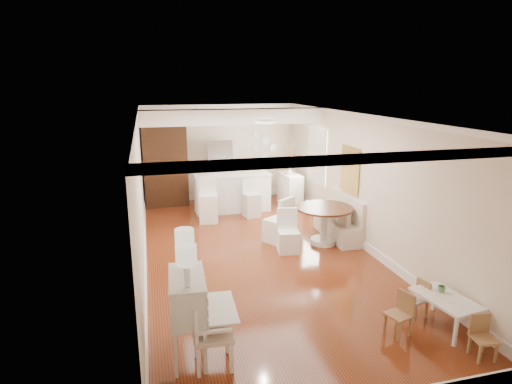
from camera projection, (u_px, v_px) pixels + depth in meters
name	position (u px, v px, depth m)	size (l,w,h in m)	color
room	(256.00, 156.00, 8.59)	(9.00, 9.04, 2.82)	brown
secretary_bureau	(188.00, 317.00, 5.37)	(0.87, 0.89, 1.12)	silver
gustavian_armchair	(213.00, 333.00, 5.22)	(0.51, 0.51, 0.90)	white
kids_table	(444.00, 312.00, 6.10)	(0.55, 0.92, 0.46)	white
kids_chair_a	(399.00, 314.00, 5.89)	(0.30, 0.30, 0.63)	#9E7248
kids_chair_b	(417.00, 298.00, 6.39)	(0.27, 0.27, 0.56)	#9F7748
kids_chair_c	(484.00, 338.00, 5.38)	(0.28, 0.28, 0.57)	#946A43
banquette	(338.00, 217.00, 9.59)	(0.52, 1.60, 0.98)	silver
dining_table	(324.00, 225.00, 9.24)	(1.22, 1.22, 0.83)	#4F2A19
slip_chair_near	(288.00, 231.00, 8.79)	(0.42, 0.44, 0.89)	white
slip_chair_far	(278.00, 219.00, 9.31)	(0.49, 0.51, 1.03)	white
breakfast_counter	(233.00, 193.00, 11.57)	(2.05, 0.65, 1.03)	white
bar_stool_left	(208.00, 200.00, 10.65)	(0.46, 0.46, 1.14)	white
bar_stool_right	(251.00, 198.00, 11.09)	(0.39, 0.39, 0.99)	silver
pantry_cabinet	(165.00, 165.00, 12.02)	(1.20, 0.60, 2.30)	#381E11
fridge	(232.00, 171.00, 12.51)	(0.75, 0.65, 1.80)	silver
sideboard	(290.00, 190.00, 12.15)	(0.43, 0.96, 0.92)	white
pencil_cup	(441.00, 289.00, 6.21)	(0.11, 0.11, 0.09)	#579456
branch_vase	(290.00, 171.00, 11.97)	(0.16, 0.16, 0.17)	silver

